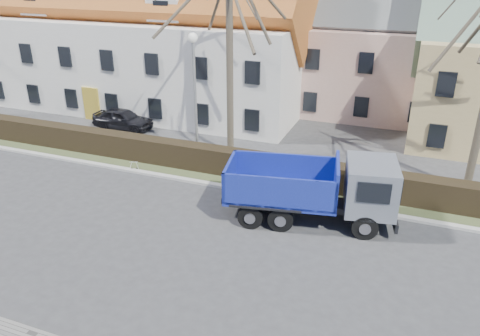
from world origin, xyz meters
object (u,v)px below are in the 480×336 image
at_px(streetlight, 195,100).
at_px(parked_car_a, 123,119).
at_px(dump_truck, 304,188).
at_px(cart_frame, 131,166).

bearing_deg(streetlight, parked_car_a, 155.41).
bearing_deg(parked_car_a, dump_truck, -118.59).
bearing_deg(dump_truck, cart_frame, 159.55).
distance_m(dump_truck, streetlight, 8.05).
relative_size(streetlight, parked_car_a, 1.75).
bearing_deg(dump_truck, streetlight, 139.06).
xyz_separation_m(dump_truck, streetlight, (-6.73, 3.93, 1.98)).
xyz_separation_m(dump_truck, parked_car_a, (-13.47, 7.01, -0.76)).
relative_size(streetlight, cart_frame, 11.42).
relative_size(dump_truck, cart_frame, 11.92).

